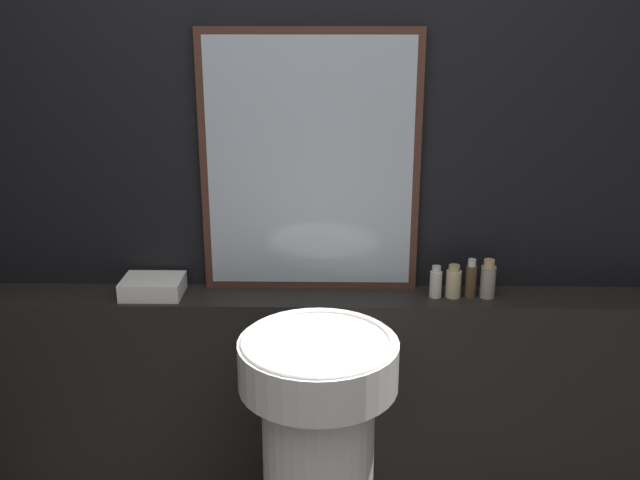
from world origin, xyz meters
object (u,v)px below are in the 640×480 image
(shampoo_bottle, at_px, (436,283))
(conditioner_bottle, at_px, (453,282))
(lotion_bottle, at_px, (471,280))
(mirror, at_px, (310,164))
(towel_stack, at_px, (153,287))
(pedestal_sink, at_px, (318,460))
(body_wash_bottle, at_px, (488,280))

(shampoo_bottle, bearing_deg, conditioner_bottle, 0.00)
(conditioner_bottle, height_order, lotion_bottle, lotion_bottle)
(shampoo_bottle, height_order, lotion_bottle, lotion_bottle)
(mirror, relative_size, towel_stack, 4.33)
(pedestal_sink, xyz_separation_m, towel_stack, (-0.58, 0.41, 0.41))
(towel_stack, bearing_deg, pedestal_sink, -35.19)
(mirror, height_order, shampoo_bottle, mirror)
(mirror, relative_size, lotion_bottle, 6.50)
(pedestal_sink, xyz_separation_m, mirror, (-0.04, 0.49, 0.82))
(lotion_bottle, bearing_deg, pedestal_sink, -141.53)
(body_wash_bottle, bearing_deg, conditioner_bottle, 180.00)
(towel_stack, relative_size, conditioner_bottle, 1.78)
(towel_stack, height_order, shampoo_bottle, shampoo_bottle)
(towel_stack, relative_size, body_wash_bottle, 1.51)
(mirror, bearing_deg, lotion_bottle, -8.33)
(conditioner_bottle, xyz_separation_m, lotion_bottle, (0.06, 0.00, 0.01))
(mirror, height_order, conditioner_bottle, mirror)
(conditioner_bottle, bearing_deg, mirror, 170.69)
(shampoo_bottle, bearing_deg, body_wash_bottle, 0.00)
(pedestal_sink, bearing_deg, mirror, 94.25)
(pedestal_sink, distance_m, shampoo_bottle, 0.71)
(shampoo_bottle, xyz_separation_m, body_wash_bottle, (0.18, 0.00, 0.01))
(pedestal_sink, relative_size, conditioner_bottle, 8.16)
(pedestal_sink, bearing_deg, towel_stack, 144.81)
(towel_stack, bearing_deg, lotion_bottle, 0.00)
(shampoo_bottle, bearing_deg, lotion_bottle, 0.00)
(towel_stack, height_order, conditioner_bottle, conditioner_bottle)
(mirror, distance_m, body_wash_bottle, 0.72)
(pedestal_sink, bearing_deg, conditioner_bottle, 41.89)
(body_wash_bottle, bearing_deg, shampoo_bottle, 180.00)
(towel_stack, distance_m, conditioner_bottle, 1.03)
(pedestal_sink, relative_size, mirror, 1.06)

